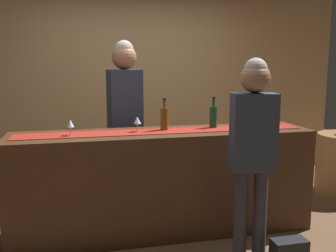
{
  "coord_description": "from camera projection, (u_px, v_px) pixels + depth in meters",
  "views": [
    {
      "loc": [
        -0.73,
        -3.36,
        1.6
      ],
      "look_at": [
        0.05,
        0.0,
        1.02
      ],
      "focal_mm": 40.51,
      "sensor_mm": 36.0,
      "label": 1
    }
  ],
  "objects": [
    {
      "name": "bartender",
      "position": [
        125.0,
        106.0,
        3.96
      ],
      "size": [
        0.37,
        0.26,
        1.83
      ],
      "rotation": [
        0.0,
        0.0,
        3.34
      ],
      "color": "#26262B",
      "rests_on": "ground"
    },
    {
      "name": "wine_bottle_amber",
      "position": [
        164.0,
        118.0,
        3.54
      ],
      "size": [
        0.07,
        0.07,
        0.3
      ],
      "color": "brown",
      "rests_on": "bar_counter"
    },
    {
      "name": "bar_counter",
      "position": [
        163.0,
        182.0,
        3.57
      ],
      "size": [
        2.79,
        0.6,
        0.97
      ],
      "primitive_type": "cube",
      "color": "#472B19",
      "rests_on": "ground"
    },
    {
      "name": "wine_bottle_green",
      "position": [
        213.0,
        116.0,
        3.67
      ],
      "size": [
        0.07,
        0.07,
        0.3
      ],
      "color": "#194723",
      "rests_on": "bar_counter"
    },
    {
      "name": "ground_plane",
      "position": [
        163.0,
        230.0,
        3.65
      ],
      "size": [
        10.0,
        10.0,
        0.0
      ],
      "primitive_type": "plane",
      "color": "brown"
    },
    {
      "name": "back_wall",
      "position": [
        134.0,
        73.0,
        5.24
      ],
      "size": [
        6.0,
        0.12,
        2.9
      ],
      "primitive_type": "cube",
      "color": "tan",
      "rests_on": "ground"
    },
    {
      "name": "customer_sipping",
      "position": [
        253.0,
        140.0,
        2.95
      ],
      "size": [
        0.37,
        0.25,
        1.64
      ],
      "rotation": [
        0.0,
        0.0,
        -0.17
      ],
      "color": "#33333D",
      "rests_on": "ground"
    },
    {
      "name": "wine_glass_mid_counter",
      "position": [
        70.0,
        124.0,
        3.26
      ],
      "size": [
        0.07,
        0.07,
        0.14
      ],
      "color": "silver",
      "rests_on": "bar_counter"
    },
    {
      "name": "wine_glass_near_customer",
      "position": [
        137.0,
        121.0,
        3.44
      ],
      "size": [
        0.07,
        0.07,
        0.14
      ],
      "color": "silver",
      "rests_on": "bar_counter"
    },
    {
      "name": "counter_runner_cloth",
      "position": [
        163.0,
        131.0,
        3.49
      ],
      "size": [
        2.65,
        0.28,
        0.01
      ],
      "primitive_type": "cube",
      "color": "maroon",
      "rests_on": "bar_counter"
    }
  ]
}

